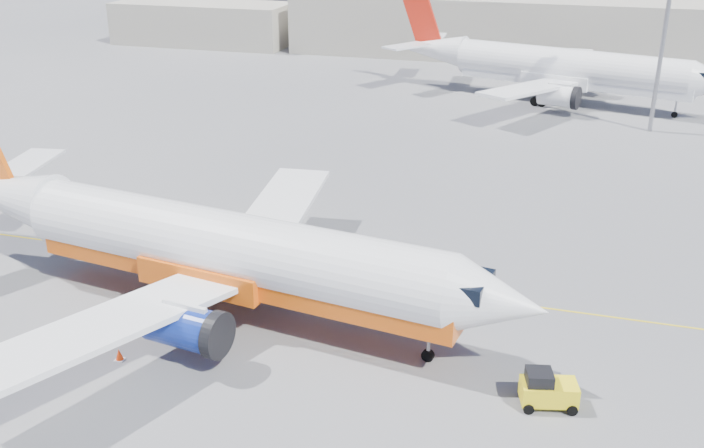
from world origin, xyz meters
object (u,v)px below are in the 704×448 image
(gse_tug, at_px, (547,390))
(main_jet, at_px, (213,248))
(traffic_cone, at_px, (119,355))
(second_jet, at_px, (559,68))

(gse_tug, bearing_deg, main_jet, 154.02)
(main_jet, height_order, gse_tug, main_jet)
(main_jet, distance_m, gse_tug, 18.08)
(main_jet, bearing_deg, traffic_cone, -103.23)
(second_jet, height_order, gse_tug, second_jet)
(main_jet, xyz_separation_m, second_jet, (14.92, 52.09, 0.05))
(traffic_cone, bearing_deg, second_jet, 73.42)
(second_jet, height_order, traffic_cone, second_jet)
(gse_tug, relative_size, traffic_cone, 4.41)
(main_jet, relative_size, gse_tug, 13.67)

